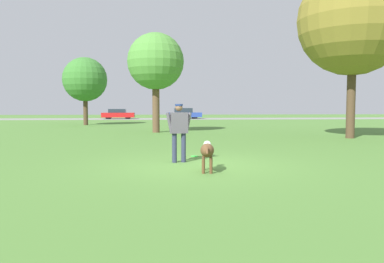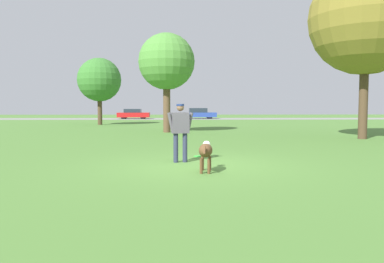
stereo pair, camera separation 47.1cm
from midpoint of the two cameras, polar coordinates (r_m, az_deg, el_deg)
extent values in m
plane|color=#4C7A33|center=(9.80, -0.76, -5.16)|extent=(120.00, 120.00, 0.00)
cube|color=gray|center=(46.15, -3.70, 1.95)|extent=(120.00, 6.00, 0.01)
cylinder|color=#2D334C|center=(10.29, -2.61, -2.48)|extent=(0.15, 0.15, 0.80)
cylinder|color=#2D334C|center=(10.23, -4.01, -2.52)|extent=(0.15, 0.15, 0.80)
cube|color=#514C56|center=(10.21, -3.33, 1.32)|extent=(0.50, 0.31, 0.57)
cylinder|color=#514C56|center=(10.27, -1.91, 1.34)|extent=(0.22, 0.13, 0.57)
cylinder|color=#514C56|center=(10.15, -4.76, 1.30)|extent=(0.22, 0.13, 0.57)
sphere|color=brown|center=(10.20, -3.34, 3.67)|extent=(0.24, 0.24, 0.20)
cylinder|color=navy|center=(10.20, -3.34, 4.06)|extent=(0.25, 0.25, 0.06)
ellipsoid|color=brown|center=(8.75, 0.79, -2.88)|extent=(0.40, 0.77, 0.32)
ellipsoid|color=white|center=(8.96, 0.83, -3.08)|extent=(0.24, 0.20, 0.18)
sphere|color=white|center=(9.17, 0.87, -2.02)|extent=(0.21, 0.21, 0.19)
cylinder|color=brown|center=(9.02, 0.27, -4.82)|extent=(0.08, 0.08, 0.35)
cylinder|color=brown|center=(9.02, 1.39, -4.83)|extent=(0.08, 0.08, 0.35)
cylinder|color=brown|center=(8.57, 0.16, -5.28)|extent=(0.08, 0.08, 0.35)
cylinder|color=brown|center=(8.57, 1.34, -5.28)|extent=(0.08, 0.08, 0.35)
cylinder|color=brown|center=(8.30, 0.71, -2.92)|extent=(0.07, 0.21, 0.19)
cylinder|color=#33D838|center=(11.49, -0.81, -3.79)|extent=(0.23, 0.23, 0.02)
torus|color=#33D838|center=(11.49, -0.81, -3.79)|extent=(0.23, 0.23, 0.02)
cylinder|color=#4C3826|center=(32.08, -16.32, 3.09)|extent=(0.37, 0.37, 2.39)
sphere|color=#38752D|center=(32.16, -16.40, 7.63)|extent=(3.60, 3.60, 3.60)
cylinder|color=#4C3826|center=(19.46, 22.43, 4.42)|extent=(0.41, 0.41, 3.65)
sphere|color=olive|center=(19.88, 22.72, 15.36)|extent=(5.20, 5.20, 5.20)
cylinder|color=brown|center=(22.14, -6.12, 3.64)|extent=(0.42, 0.42, 2.92)
sphere|color=#4C8938|center=(22.29, -6.17, 10.59)|extent=(3.30, 3.30, 3.30)
cube|color=red|center=(46.34, -11.45, 2.49)|extent=(3.90, 1.81, 0.56)
cube|color=#232D38|center=(46.34, -11.60, 3.11)|extent=(2.04, 1.55, 0.45)
cylinder|color=black|center=(46.99, -9.93, 2.29)|extent=(0.61, 0.21, 0.60)
cylinder|color=black|center=(45.47, -10.09, 2.24)|extent=(0.61, 0.21, 0.60)
cylinder|color=black|center=(47.24, -12.75, 2.26)|extent=(0.61, 0.21, 0.60)
cylinder|color=black|center=(45.73, -13.00, 2.21)|extent=(0.61, 0.21, 0.60)
cube|color=#284293|center=(46.11, -1.49, 2.57)|extent=(4.27, 1.89, 0.56)
cube|color=#232D38|center=(46.09, -1.65, 3.26)|extent=(2.24, 1.57, 0.55)
cylinder|color=black|center=(46.99, -0.03, 2.37)|extent=(0.65, 0.22, 0.64)
cylinder|color=black|center=(45.49, 0.18, 2.33)|extent=(0.65, 0.22, 0.64)
cylinder|color=black|center=(46.77, -3.11, 2.36)|extent=(0.65, 0.22, 0.64)
cylinder|color=black|center=(45.27, -3.00, 2.31)|extent=(0.65, 0.22, 0.64)
camera|label=1|loc=(0.24, -91.43, -0.10)|focal=35.00mm
camera|label=2|loc=(0.24, 88.57, 0.10)|focal=35.00mm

